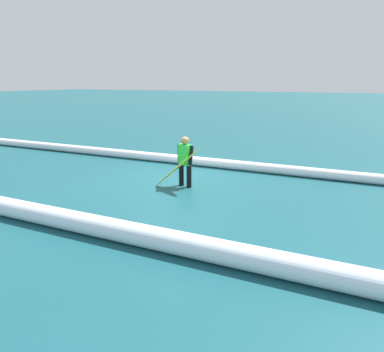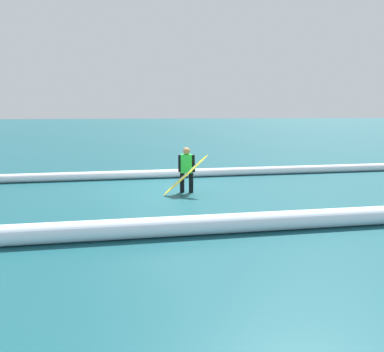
% 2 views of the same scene
% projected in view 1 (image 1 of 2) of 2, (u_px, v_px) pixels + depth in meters
% --- Properties ---
extents(ground_plane, '(180.36, 180.36, 0.00)m').
position_uv_depth(ground_plane, '(172.00, 179.00, 10.65)').
color(ground_plane, '#174E57').
extents(surfer, '(0.51, 0.28, 1.41)m').
position_uv_depth(surfer, '(185.00, 159.00, 9.72)').
color(surfer, black).
rests_on(surfer, ground_plane).
extents(surfboard, '(1.43, 0.35, 1.25)m').
position_uv_depth(surfboard, '(177.00, 168.00, 9.52)').
color(surfboard, yellow).
rests_on(surfboard, ground_plane).
extents(wave_crest_foreground, '(25.27, 1.02, 0.32)m').
position_uv_depth(wave_crest_foreground, '(230.00, 164.00, 11.83)').
color(wave_crest_foreground, white).
rests_on(wave_crest_foreground, ground_plane).
extents(wave_crest_midground, '(17.10, 0.78, 0.41)m').
position_uv_depth(wave_crest_midground, '(160.00, 239.00, 6.14)').
color(wave_crest_midground, white).
rests_on(wave_crest_midground, ground_plane).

